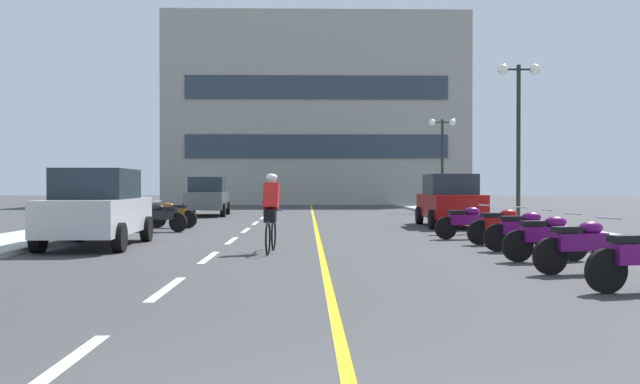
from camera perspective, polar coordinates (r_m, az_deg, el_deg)
ground_plane at (r=24.31m, az=-1.01°, el=-2.81°), size 140.00×140.00×0.00m
curb_left at (r=28.23m, az=-15.82°, el=-2.24°), size 2.40×72.00×0.12m
curb_right at (r=28.25m, az=13.75°, el=-2.23°), size 2.40×72.00×0.12m
lane_dash_0 at (r=5.80m, az=-21.34°, el=-13.78°), size 0.14×2.20×0.01m
lane_dash_1 at (r=9.58m, az=-12.97°, el=-8.04°), size 0.14×2.20×0.01m
lane_dash_2 at (r=13.49m, az=-9.47°, el=-5.53°), size 0.14×2.20×0.01m
lane_dash_3 at (r=17.44m, az=-7.56°, el=-4.14°), size 0.14×2.20×0.01m
lane_dash_4 at (r=21.41m, az=-6.36°, el=-3.26°), size 0.14×2.20×0.01m
lane_dash_5 at (r=25.39m, az=-5.54°, el=-2.66°), size 0.14×2.20×0.01m
lane_dash_6 at (r=29.37m, az=-4.94°, el=-2.22°), size 0.14×2.20×0.01m
lane_dash_7 at (r=33.36m, az=-4.49°, el=-1.88°), size 0.14×2.20×0.01m
lane_dash_8 at (r=37.35m, az=-4.13°, el=-1.62°), size 0.14×2.20×0.01m
lane_dash_9 at (r=41.34m, az=-3.84°, el=-1.41°), size 0.14×2.20×0.01m
lane_dash_10 at (r=45.34m, az=-3.60°, el=-1.23°), size 0.14×2.20×0.01m
lane_dash_11 at (r=49.33m, az=-3.40°, el=-1.08°), size 0.14×2.20×0.01m
centre_line_yellow at (r=27.31m, az=-0.50°, el=-2.43°), size 0.12×66.00×0.01m
office_building at (r=52.83m, az=-0.35°, el=6.74°), size 22.67×8.62×14.21m
street_lamp_mid at (r=23.77m, az=16.62°, el=6.91°), size 1.46×0.36×5.44m
street_lamp_far at (r=36.93m, az=10.41°, el=4.15°), size 1.46×0.36×4.93m
parked_car_near at (r=16.43m, az=-18.51°, el=-1.27°), size 2.03×4.25×1.82m
parked_car_mid at (r=23.66m, az=11.04°, el=-0.69°), size 1.97×4.22×1.82m
parked_car_far at (r=31.84m, az=-9.61°, el=-0.36°), size 2.07×4.27×1.82m
motorcycle_2 at (r=11.64m, az=21.40°, el=-4.21°), size 1.67×0.68×0.92m
motorcycle_3 at (r=13.24m, az=18.76°, el=-3.63°), size 1.70×0.60×0.92m
motorcycle_4 at (r=15.12m, az=16.94°, el=-3.10°), size 1.70×0.60×0.92m
motorcycle_5 at (r=16.70m, az=15.23°, el=-2.75°), size 1.69×0.60×0.92m
motorcycle_6 at (r=18.21m, az=12.33°, el=-2.47°), size 1.69×0.63×0.92m
motorcycle_7 at (r=21.16m, az=-13.35°, el=-2.05°), size 1.64×0.80×0.92m
motorcycle_8 at (r=23.02m, az=-12.50°, el=-1.83°), size 1.68×0.64×0.92m
cyclist_rider at (r=14.29m, az=-4.22°, el=-1.63°), size 0.42×1.77×1.71m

